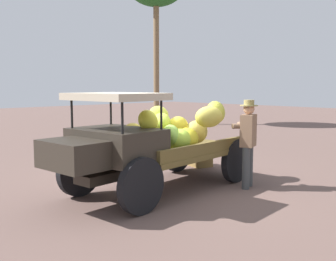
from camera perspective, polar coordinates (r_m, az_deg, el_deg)
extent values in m
plane|color=brown|center=(8.14, 0.28, -7.88)|extent=(60.00, 60.00, 0.00)
cube|color=#302921|center=(7.80, -0.49, -4.68)|extent=(4.02, 0.76, 0.16)
cylinder|color=black|center=(6.25, -3.88, -8.00)|extent=(0.92, 0.21, 0.91)
cylinder|color=black|center=(7.44, -12.66, -5.79)|extent=(0.92, 0.21, 0.91)
cylinder|color=black|center=(8.42, 9.78, -4.30)|extent=(0.92, 0.21, 0.91)
cylinder|color=black|center=(9.33, 1.36, -3.15)|extent=(0.92, 0.21, 0.91)
cube|color=brown|center=(8.11, 1.63, -2.97)|extent=(3.13, 1.95, 0.10)
cube|color=brown|center=(7.61, 6.29, -2.42)|extent=(3.00, 0.32, 0.22)
cube|color=brown|center=(8.61, -2.47, -1.34)|extent=(3.00, 0.32, 0.22)
cube|color=#302921|center=(6.85, -7.46, -2.02)|extent=(1.22, 1.60, 0.55)
cube|color=#302921|center=(6.31, -13.61, -3.39)|extent=(0.78, 1.12, 0.44)
cylinder|color=black|center=(6.02, -6.62, 2.09)|extent=(0.04, 0.04, 0.55)
cylinder|color=black|center=(7.03, -13.72, 2.57)|extent=(0.04, 0.04, 0.55)
cylinder|color=black|center=(6.64, -0.98, 2.54)|extent=(0.04, 0.04, 0.55)
cylinder|color=black|center=(7.56, -8.26, 2.96)|extent=(0.04, 0.04, 0.55)
cube|color=#BFB198|center=(6.78, -7.57, 4.89)|extent=(1.34, 1.61, 0.12)
ellipsoid|color=gold|center=(7.78, 5.93, 1.98)|extent=(0.69, 0.60, 0.51)
ellipsoid|color=#88BB41|center=(7.45, 0.63, -0.82)|extent=(0.78, 0.79, 0.54)
ellipsoid|color=gold|center=(8.55, 6.90, 2.64)|extent=(0.77, 0.70, 0.55)
ellipsoid|color=gold|center=(8.31, -1.39, 2.21)|extent=(0.49, 0.49, 0.50)
ellipsoid|color=#A6CB38|center=(7.46, 1.74, -1.40)|extent=(0.82, 0.80, 0.55)
ellipsoid|color=gold|center=(8.50, 4.14, -0.20)|extent=(0.61, 0.46, 0.51)
ellipsoid|color=gold|center=(7.41, -5.21, -0.62)|extent=(0.59, 0.54, 0.50)
ellipsoid|color=yellow|center=(7.04, -2.90, 1.43)|extent=(0.71, 0.70, 0.51)
ellipsoid|color=gold|center=(7.65, 2.77, -1.28)|extent=(0.81, 0.76, 0.48)
ellipsoid|color=yellow|center=(8.42, 1.33, 0.38)|extent=(0.63, 0.64, 0.61)
ellipsoid|color=#BDD23F|center=(8.11, -1.03, 1.11)|extent=(0.81, 0.81, 0.55)
cylinder|color=#424547|center=(7.89, 11.18, -5.37)|extent=(0.15, 0.15, 0.83)
cylinder|color=#424547|center=(8.14, 11.63, -5.01)|extent=(0.15, 0.15, 0.83)
cube|color=#83624A|center=(7.90, 11.53, 0.00)|extent=(0.46, 0.36, 0.63)
cylinder|color=#83624A|center=(7.82, 10.66, 0.65)|extent=(0.39, 0.29, 0.10)
cylinder|color=#83624A|center=(8.02, 11.02, 0.78)|extent=(0.22, 0.41, 0.10)
sphere|color=tan|center=(7.87, 11.60, 3.08)|extent=(0.22, 0.22, 0.22)
cylinder|color=#92844D|center=(7.87, 11.61, 3.56)|extent=(0.34, 0.34, 0.02)
cylinder|color=#92844D|center=(7.86, 11.62, 3.99)|extent=(0.20, 0.20, 0.10)
cube|color=olive|center=(9.99, 4.67, -4.10)|extent=(0.57, 0.60, 0.37)
cylinder|color=#7E6344|center=(20.87, -1.70, 10.15)|extent=(0.29, 0.29, 6.70)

